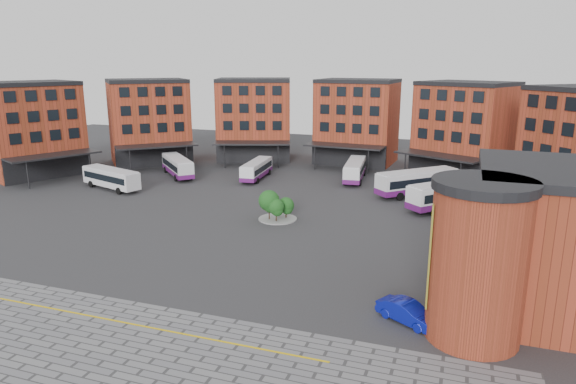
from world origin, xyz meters
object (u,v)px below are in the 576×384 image
(bus_f, at_px, (451,194))
(bus_e, at_px, (418,182))
(bus_b, at_px, (178,166))
(blue_car, at_px, (408,312))
(bus_a, at_px, (111,177))
(bus_d, at_px, (355,170))
(bus_c, at_px, (257,169))
(tree_island, at_px, (275,205))

(bus_f, bearing_deg, bus_e, 172.34)
(bus_b, distance_m, blue_car, 53.28)
(bus_b, bearing_deg, bus_a, -157.81)
(bus_d, bearing_deg, bus_f, -44.70)
(bus_b, relative_size, bus_c, 0.94)
(bus_b, bearing_deg, bus_d, -31.77)
(bus_e, distance_m, blue_car, 36.06)
(bus_d, height_order, blue_car, bus_d)
(bus_b, distance_m, bus_d, 27.66)
(bus_b, height_order, blue_car, bus_b)
(tree_island, distance_m, bus_d, 23.33)
(bus_d, distance_m, blue_car, 43.86)
(blue_car, bearing_deg, bus_a, 89.75)
(bus_b, bearing_deg, blue_car, -87.01)
(bus_d, xyz_separation_m, blue_car, (12.72, -41.97, -0.86))
(bus_a, bearing_deg, blue_car, -101.48)
(bus_a, bearing_deg, bus_c, -34.32)
(bus_e, bearing_deg, tree_island, -84.18)
(tree_island, xyz_separation_m, bus_c, (-10.23, 18.99, -0.29))
(bus_b, xyz_separation_m, bus_e, (36.76, 0.32, 0.21))
(bus_d, bearing_deg, tree_island, -106.54)
(bus_a, distance_m, bus_e, 42.56)
(tree_island, relative_size, bus_e, 0.42)
(bus_d, distance_m, bus_f, 18.37)
(bus_e, xyz_separation_m, bus_f, (4.51, -5.43, -0.00))
(bus_d, bearing_deg, bus_b, -172.76)
(bus_c, relative_size, bus_e, 0.94)
(tree_island, xyz_separation_m, blue_car, (16.96, -19.02, -1.02))
(tree_island, height_order, bus_b, tree_island)
(bus_d, height_order, bus_e, bus_e)
(bus_e, bearing_deg, blue_car, -39.81)
(bus_e, bearing_deg, bus_f, -4.67)
(bus_f, bearing_deg, bus_a, -130.62)
(bus_a, bearing_deg, tree_island, -84.44)
(tree_island, height_order, bus_a, tree_island)
(bus_a, xyz_separation_m, bus_d, (31.32, 16.87, -0.13))
(bus_a, relative_size, bus_f, 0.99)
(tree_island, bearing_deg, bus_a, 167.37)
(tree_island, bearing_deg, blue_car, -48.29)
(tree_island, height_order, bus_e, tree_island)
(bus_b, distance_m, bus_c, 12.68)
(bus_e, xyz_separation_m, blue_car, (2.87, -35.92, -1.09))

